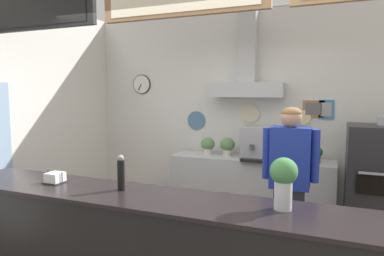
% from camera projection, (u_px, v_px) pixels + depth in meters
% --- Properties ---
extents(back_wall_assembly, '(5.00, 2.52, 2.97)m').
position_uv_depth(back_wall_assembly, '(246.00, 107.00, 4.88)').
color(back_wall_assembly, '#9E9E99').
rests_on(back_wall_assembly, ground_plane).
extents(back_prep_counter, '(2.18, 0.53, 0.91)m').
position_uv_depth(back_prep_counter, '(250.00, 191.00, 4.73)').
color(back_prep_counter, '#B7BABF').
rests_on(back_prep_counter, ground_plane).
extents(pizza_oven, '(0.73, 0.69, 1.54)m').
position_uv_depth(pizza_oven, '(380.00, 189.00, 3.88)').
color(pizza_oven, '#232326').
rests_on(pizza_oven, ground_plane).
extents(shop_worker, '(0.53, 0.23, 1.66)m').
position_uv_depth(shop_worker, '(289.00, 185.00, 3.34)').
color(shop_worker, '#232328').
rests_on(shop_worker, ground_plane).
extents(espresso_machine, '(0.55, 0.51, 0.43)m').
position_uv_depth(espresso_machine, '(264.00, 143.00, 4.58)').
color(espresso_machine, '#A3A5AD').
rests_on(espresso_machine, back_prep_counter).
extents(potted_sage, '(0.21, 0.21, 0.25)m').
position_uv_depth(potted_sage, '(228.00, 146.00, 4.84)').
color(potted_sage, beige).
rests_on(potted_sage, back_prep_counter).
extents(potted_thyme, '(0.15, 0.15, 0.21)m').
position_uv_depth(potted_thyme, '(288.00, 151.00, 4.49)').
color(potted_thyme, '#9E563D').
rests_on(potted_thyme, back_prep_counter).
extents(potted_rosemary, '(0.15, 0.15, 0.20)m').
position_uv_depth(potted_rosemary, '(317.00, 153.00, 4.36)').
color(potted_rosemary, '#9E563D').
rests_on(potted_rosemary, back_prep_counter).
extents(potted_basil, '(0.20, 0.20, 0.24)m').
position_uv_depth(potted_basil, '(208.00, 145.00, 4.92)').
color(potted_basil, beige).
rests_on(potted_basil, back_prep_counter).
extents(napkin_holder, '(0.17, 0.16, 0.10)m').
position_uv_depth(napkin_holder, '(55.00, 178.00, 3.04)').
color(napkin_holder, '#262628').
rests_on(napkin_holder, service_counter).
extents(pepper_grinder, '(0.06, 0.06, 0.29)m').
position_uv_depth(pepper_grinder, '(121.00, 173.00, 2.80)').
color(pepper_grinder, black).
rests_on(pepper_grinder, service_counter).
extents(basil_vase, '(0.19, 0.19, 0.36)m').
position_uv_depth(basil_vase, '(284.00, 181.00, 2.33)').
color(basil_vase, silver).
rests_on(basil_vase, service_counter).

